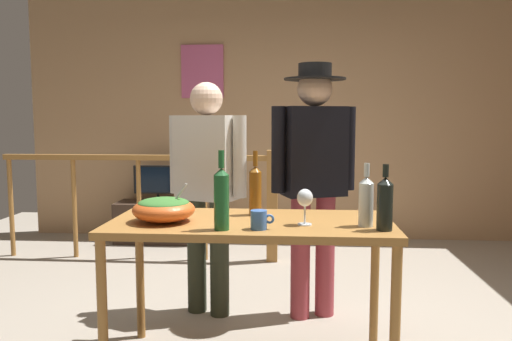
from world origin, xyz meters
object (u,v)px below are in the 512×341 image
person_standing_left (207,179)px  person_standing_right (314,167)px  wine_bottle_clear (366,200)px  mug_blue (259,220)px  tv_console (159,222)px  wine_bottle_green (221,198)px  flat_screen_tv (157,181)px  wine_bottle_dark (385,203)px  serving_table (251,236)px  stair_railing (187,192)px  salad_bowl (164,208)px  framed_picture (202,72)px  wine_bottle_amber (255,189)px  wine_glass (305,199)px

person_standing_left → person_standing_right: bearing=-159.7°
wine_bottle_clear → mug_blue: 0.55m
wine_bottle_clear → tv_console: bearing=123.2°
wine_bottle_green → person_standing_left: bearing=103.8°
flat_screen_tv → person_standing_right: person_standing_right is taller
wine_bottle_dark → serving_table: bearing=164.2°
stair_railing → person_standing_left: bearing=-72.0°
person_standing_right → flat_screen_tv: bearing=-70.8°
tv_console → salad_bowl: 2.95m
salad_bowl → person_standing_left: (0.10, 0.79, 0.06)m
flat_screen_tv → mug_blue: mug_blue is taller
wine_bottle_clear → wine_bottle_dark: (0.08, -0.09, 0.00)m
flat_screen_tv → person_standing_right: size_ratio=0.29×
flat_screen_tv → mug_blue: (1.30, -2.88, 0.18)m
wine_bottle_clear → wine_bottle_dark: size_ratio=0.99×
framed_picture → mug_blue: framed_picture is taller
framed_picture → serving_table: 3.30m
mug_blue → wine_bottle_dark: bearing=2.1°
mug_blue → person_standing_left: bearing=114.1°
mug_blue → person_standing_right: person_standing_right is taller
salad_bowl → mug_blue: (0.51, -0.15, -0.02)m
flat_screen_tv → wine_bottle_amber: 2.82m
flat_screen_tv → serving_table: bearing=-65.0°
person_standing_right → wine_bottle_clear: bearing=85.3°
mug_blue → flat_screen_tv: bearing=114.3°
framed_picture → wine_bottle_amber: 3.08m
wine_glass → wine_bottle_clear: bearing=-1.3°
salad_bowl → wine_bottle_clear: size_ratio=1.03×
salad_bowl → mug_blue: salad_bowl is taller
wine_bottle_green → person_standing_right: person_standing_right is taller
wine_bottle_green → flat_screen_tv: bearing=111.1°
framed_picture → mug_blue: (0.85, -3.20, -1.00)m
stair_railing → wine_bottle_dark: wine_bottle_dark is taller
flat_screen_tv → wine_glass: (1.53, -2.76, 0.26)m
wine_bottle_amber → mug_blue: (0.05, -0.36, -0.10)m
serving_table → wine_bottle_green: (-0.12, -0.23, 0.24)m
stair_railing → serving_table: stair_railing is taller
tv_console → wine_bottle_amber: wine_bottle_amber is taller
flat_screen_tv → wine_bottle_clear: (1.83, -2.77, 0.26)m
framed_picture → salad_bowl: size_ratio=1.78×
salad_bowl → wine_bottle_green: 0.38m
wine_bottle_clear → person_standing_right: (-0.23, 0.82, 0.08)m
stair_railing → person_standing_right: (1.14, -1.31, 0.37)m
person_standing_right → wine_bottle_green: bearing=43.1°
person_standing_left → wine_bottle_green: bearing=124.1°
tv_console → flat_screen_tv: size_ratio=1.82×
framed_picture → person_standing_right: (1.15, -2.27, -0.84)m
wine_bottle_dark → framed_picture: bearing=114.6°
wine_bottle_dark → mug_blue: wine_bottle_dark is taller
wine_glass → person_standing_right: (0.08, 0.82, 0.08)m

